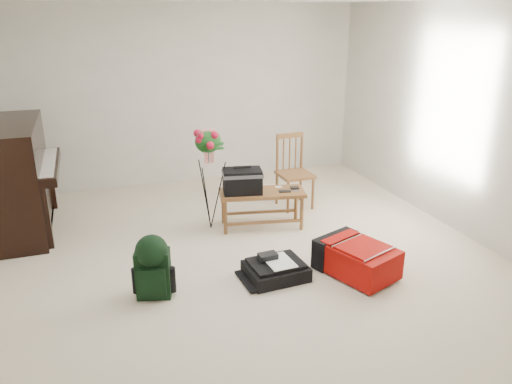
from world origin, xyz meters
name	(u,v)px	position (x,y,z in m)	size (l,w,h in m)	color
floor	(250,262)	(0.00, 0.00, 0.00)	(5.00, 5.50, 0.01)	beige
wall_back	(188,96)	(0.00, 2.75, 1.25)	(5.00, 0.04, 2.50)	silver
wall_right	(469,123)	(2.50, 0.00, 1.25)	(0.04, 5.50, 2.50)	silver
piano	(20,180)	(-2.19, 1.60, 0.60)	(0.71, 1.50, 1.25)	black
bench	(249,185)	(0.26, 0.79, 0.53)	(1.03, 0.57, 0.75)	brown
dining_chair	(294,172)	(1.02, 1.29, 0.45)	(0.42, 0.42, 0.93)	brown
red_suitcase	(354,256)	(0.89, -0.51, 0.16)	(0.71, 0.87, 0.31)	#AC0C07
black_duffel	(276,269)	(0.13, -0.37, 0.08)	(0.58, 0.48, 0.23)	black
green_backpack	(153,264)	(-1.00, -0.33, 0.32)	(0.33, 0.31, 0.59)	black
flower_stand	(209,180)	(-0.17, 0.95, 0.59)	(0.42, 0.42, 1.21)	black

